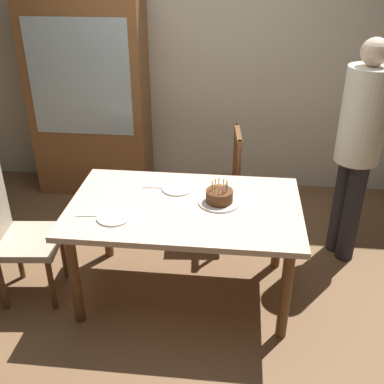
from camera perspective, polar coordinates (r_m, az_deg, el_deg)
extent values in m
plane|color=brown|center=(3.51, -0.83, -11.98)|extent=(6.40, 6.40, 0.00)
cube|color=beige|center=(4.62, 1.92, 16.21)|extent=(6.40, 0.10, 2.60)
cube|color=beige|center=(3.09, -0.92, -1.91)|extent=(1.55, 0.95, 0.04)
cylinder|color=brown|center=(3.15, -14.22, -10.38)|extent=(0.07, 0.07, 0.69)
cylinder|color=brown|center=(3.00, 11.42, -12.24)|extent=(0.07, 0.07, 0.69)
cylinder|color=brown|center=(3.73, -10.53, -3.27)|extent=(0.07, 0.07, 0.69)
cylinder|color=brown|center=(3.60, 10.60, -4.48)|extent=(0.07, 0.07, 0.69)
cylinder|color=silver|center=(3.11, 3.36, -1.25)|extent=(0.28, 0.28, 0.01)
cylinder|color=#563019|center=(3.09, 3.39, -0.49)|extent=(0.18, 0.18, 0.08)
cylinder|color=#4C7FE5|center=(3.05, 4.35, 0.56)|extent=(0.01, 0.01, 0.05)
sphere|color=#FFC64C|center=(3.03, 4.37, 1.12)|extent=(0.01, 0.01, 0.01)
cylinder|color=#D872CC|center=(3.07, 4.27, 0.80)|extent=(0.01, 0.01, 0.05)
sphere|color=#FFC64C|center=(3.06, 4.29, 1.35)|extent=(0.01, 0.01, 0.01)
cylinder|color=#D872CC|center=(3.09, 3.90, 0.99)|extent=(0.01, 0.01, 0.05)
sphere|color=#FFC64C|center=(3.08, 3.92, 1.55)|extent=(0.01, 0.01, 0.01)
cylinder|color=#F2994C|center=(3.10, 3.31, 1.07)|extent=(0.01, 0.01, 0.05)
sphere|color=#FFC64C|center=(3.08, 3.33, 1.62)|extent=(0.01, 0.01, 0.01)
cylinder|color=#E54C4C|center=(3.09, 2.87, 1.00)|extent=(0.01, 0.01, 0.05)
sphere|color=#FFC64C|center=(3.07, 2.89, 1.55)|extent=(0.01, 0.01, 0.01)
cylinder|color=#E54C4C|center=(3.07, 2.53, 0.79)|extent=(0.01, 0.01, 0.05)
sphere|color=#FFC64C|center=(3.05, 2.55, 1.35)|extent=(0.01, 0.01, 0.01)
cylinder|color=#F2994C|center=(3.05, 2.50, 0.60)|extent=(0.01, 0.01, 0.05)
sphere|color=#FFC64C|center=(3.03, 2.51, 1.16)|extent=(0.01, 0.01, 0.01)
cylinder|color=#66CC72|center=(3.02, 2.81, 0.32)|extent=(0.01, 0.01, 0.05)
sphere|color=#FFC64C|center=(3.00, 2.83, 0.89)|extent=(0.01, 0.01, 0.01)
cylinder|color=yellow|center=(3.01, 3.33, 0.21)|extent=(0.01, 0.01, 0.05)
sphere|color=#FFC64C|center=(2.99, 3.34, 0.77)|extent=(0.01, 0.01, 0.01)
cylinder|color=#D872CC|center=(3.01, 3.79, 0.23)|extent=(0.01, 0.01, 0.05)
sphere|color=#FFC64C|center=(3.00, 3.81, 0.79)|extent=(0.01, 0.01, 0.01)
cylinder|color=yellow|center=(3.03, 4.13, 0.33)|extent=(0.01, 0.01, 0.05)
sphere|color=#FFC64C|center=(3.01, 4.15, 0.90)|extent=(0.01, 0.01, 0.01)
cylinder|color=white|center=(2.98, -9.60, -3.07)|extent=(0.22, 0.22, 0.01)
cylinder|color=white|center=(3.28, -1.81, 0.43)|extent=(0.22, 0.22, 0.01)
cube|color=silver|center=(3.03, -12.50, -2.87)|extent=(0.18, 0.04, 0.01)
cube|color=silver|center=(3.31, -4.55, 0.57)|extent=(0.18, 0.03, 0.01)
cube|color=brown|center=(3.90, 2.44, 0.54)|extent=(0.48, 0.48, 0.05)
cylinder|color=brown|center=(4.17, 0.00, -1.24)|extent=(0.04, 0.04, 0.42)
cylinder|color=brown|center=(3.87, -0.10, -3.72)|extent=(0.04, 0.04, 0.42)
cylinder|color=brown|center=(4.17, 4.67, -1.28)|extent=(0.04, 0.04, 0.42)
cylinder|color=brown|center=(3.88, 4.93, -3.76)|extent=(0.04, 0.04, 0.42)
cylinder|color=brown|center=(3.97, 5.37, 4.92)|extent=(0.04, 0.04, 0.50)
cylinder|color=brown|center=(3.64, 5.73, 2.67)|extent=(0.04, 0.04, 0.50)
cube|color=brown|center=(3.72, 5.70, 6.93)|extent=(0.08, 0.40, 0.06)
cube|color=tan|center=(3.41, -19.48, -5.71)|extent=(0.48, 0.48, 0.05)
cylinder|color=brown|center=(3.37, -16.93, -10.78)|extent=(0.04, 0.04, 0.42)
cylinder|color=brown|center=(3.62, -15.52, -7.43)|extent=(0.04, 0.04, 0.42)
cylinder|color=brown|center=(3.48, -22.38, -10.42)|extent=(0.04, 0.04, 0.42)
cylinder|color=brown|center=(3.73, -20.59, -7.20)|extent=(0.04, 0.04, 0.42)
cylinder|color=#262328|center=(3.89, 17.91, -1.54)|extent=(0.14, 0.14, 0.84)
cylinder|color=#262328|center=(3.81, 19.06, -2.44)|extent=(0.14, 0.14, 0.84)
cylinder|color=silver|center=(3.55, 20.37, 8.79)|extent=(0.32, 0.32, 0.70)
sphere|color=beige|center=(3.44, 21.64, 15.75)|extent=(0.19, 0.19, 0.19)
cube|color=brown|center=(4.64, -12.48, 11.18)|extent=(1.10, 0.44, 1.90)
cube|color=silver|center=(4.37, -13.72, 13.41)|extent=(0.94, 0.01, 1.04)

